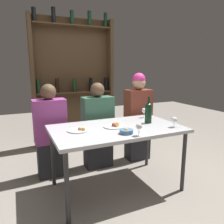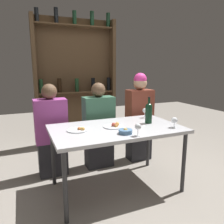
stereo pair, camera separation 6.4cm
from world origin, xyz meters
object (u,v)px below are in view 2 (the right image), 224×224
object	(u,v)px
wine_glass_0	(174,121)
food_plate_0	(114,126)
seated_person_left	(52,133)
wine_bottle	(149,112)
wine_glass_1	(138,127)
seated_person_center	(99,128)
food_plate_1	(78,130)
snack_bowl	(125,131)
seated_person_right	(139,118)
wine_glass_2	(145,111)

from	to	relation	value
wine_glass_0	food_plate_0	world-z (taller)	wine_glass_0
food_plate_0	wine_glass_0	bearing A→B (deg)	-24.65
food_plate_0	seated_person_left	xyz separation A→B (m)	(-0.61, 0.62, -0.19)
wine_bottle	wine_glass_1	size ratio (longest dim) A/B	2.50
food_plate_0	seated_person_center	world-z (taller)	seated_person_center
seated_person_left	seated_person_center	bearing A→B (deg)	0.00
food_plate_0	food_plate_1	world-z (taller)	food_plate_0
snack_bowl	seated_person_center	bearing A→B (deg)	88.23
wine_bottle	seated_person_right	size ratio (longest dim) A/B	0.24
seated_person_left	seated_person_center	distance (m)	0.64
food_plate_1	seated_person_right	xyz separation A→B (m)	(1.09, 0.60, -0.11)
wine_bottle	food_plate_1	xyz separation A→B (m)	(-0.85, 0.02, -0.13)
wine_glass_0	seated_person_left	xyz separation A→B (m)	(-1.21, 0.89, -0.26)
snack_bowl	seated_person_right	world-z (taller)	seated_person_right
wine_bottle	seated_person_center	xyz separation A→B (m)	(-0.41, 0.61, -0.32)
food_plate_0	food_plate_1	distance (m)	0.41
wine_glass_2	seated_person_right	world-z (taller)	seated_person_right
wine_glass_0	seated_person_right	distance (m)	0.91
wine_glass_0	snack_bowl	bearing A→B (deg)	179.39
wine_glass_0	seated_person_center	world-z (taller)	seated_person_center
wine_bottle	food_plate_0	xyz separation A→B (m)	(-0.45, -0.00, -0.12)
wine_bottle	seated_person_right	xyz separation A→B (m)	(0.23, 0.61, -0.23)
seated_person_left	wine_glass_1	bearing A→B (deg)	-55.25
wine_glass_1	seated_person_left	bearing A→B (deg)	124.75
wine_glass_1	seated_person_right	xyz separation A→B (m)	(0.60, 1.00, -0.19)
wine_glass_1	wine_glass_2	world-z (taller)	wine_glass_2
food_plate_0	snack_bowl	xyz separation A→B (m)	(0.01, -0.27, 0.01)
wine_glass_0	wine_glass_2	xyz separation A→B (m)	(-0.05, 0.54, 0.01)
seated_person_right	snack_bowl	bearing A→B (deg)	-127.24
wine_glass_0	wine_glass_2	distance (m)	0.55
wine_glass_2	seated_person_center	bearing A→B (deg)	146.30
snack_bowl	seated_person_left	world-z (taller)	seated_person_left
wine_glass_0	snack_bowl	distance (m)	0.60
wine_bottle	wine_glass_1	xyz separation A→B (m)	(-0.36, -0.39, -0.05)
wine_glass_2	seated_person_left	bearing A→B (deg)	163.31
snack_bowl	seated_person_right	size ratio (longest dim) A/B	0.11
snack_bowl	food_plate_1	bearing A→B (deg)	144.77
food_plate_1	seated_person_right	bearing A→B (deg)	28.82
wine_glass_1	seated_person_center	xyz separation A→B (m)	(-0.05, 1.00, -0.27)
wine_glass_0	food_plate_1	xyz separation A→B (m)	(-1.01, 0.30, -0.07)
food_plate_0	seated_person_right	xyz separation A→B (m)	(0.68, 0.62, -0.11)
food_plate_0	seated_person_left	bearing A→B (deg)	134.65
wine_glass_1	food_plate_0	xyz separation A→B (m)	(-0.09, 0.38, -0.08)
wine_bottle	seated_person_left	world-z (taller)	seated_person_left
wine_glass_2	food_plate_1	distance (m)	1.00
wine_bottle	wine_glass_1	world-z (taller)	wine_bottle
wine_bottle	seated_person_left	size ratio (longest dim) A/B	0.26
wine_bottle	seated_person_left	distance (m)	1.26
wine_bottle	seated_person_right	world-z (taller)	seated_person_right
wine_bottle	seated_person_center	world-z (taller)	seated_person_center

